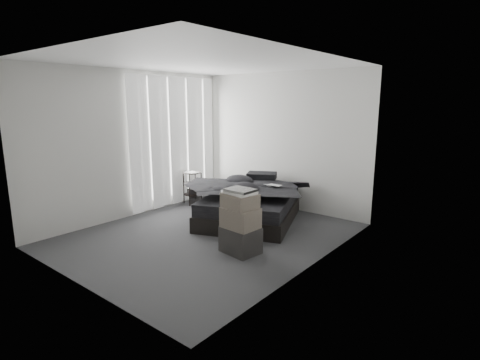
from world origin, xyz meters
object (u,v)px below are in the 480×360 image
Objects in this scene: bed at (250,213)px; side_stand at (192,188)px; laptop at (271,182)px; box_lower at (240,240)px.

bed is 1.60m from side_stand.
laptop is 1.57m from box_lower.
box_lower is at bearing -79.90° from bed.
box_lower is (0.77, -1.24, 0.05)m from bed.
side_stand is 1.31× the size of box_lower.
laptop is at bearing 1.30° from side_stand.
side_stand is (-1.58, 0.13, 0.19)m from bed.
laptop is at bearing 107.82° from box_lower.
laptop is 1.94m from side_stand.
box_lower is at bearing -75.87° from laptop.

